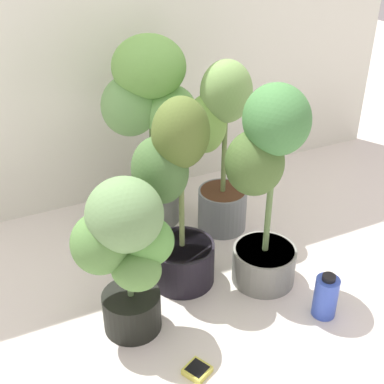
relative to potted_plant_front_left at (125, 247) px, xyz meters
name	(u,v)px	position (x,y,z in m)	size (l,w,h in m)	color
ground_plane	(190,289)	(0.29, 0.10, -0.38)	(8.00, 8.00, 0.00)	silver
mylar_back_wall	(107,0)	(0.29, 0.95, 0.62)	(3.20, 0.01, 2.00)	silver
potted_plant_front_left	(125,247)	(0.00, 0.00, 0.00)	(0.42, 0.37, 0.64)	black
potted_plant_back_right	(220,144)	(0.61, 0.45, 0.07)	(0.32, 0.26, 0.83)	slate
potted_plant_back_center	(149,112)	(0.36, 0.65, 0.19)	(0.45, 0.39, 0.91)	slate
potted_plant_center	(176,194)	(0.27, 0.18, 0.05)	(0.38, 0.33, 0.82)	black
potted_plant_front_right	(266,178)	(0.58, 0.03, 0.12)	(0.36, 0.32, 0.86)	gray
hygrometer_box	(197,370)	(0.13, -0.30, -0.37)	(0.11, 0.11, 0.03)	#CEC849
nutrient_bottle	(326,296)	(0.70, -0.25, -0.29)	(0.09, 0.09, 0.19)	blue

